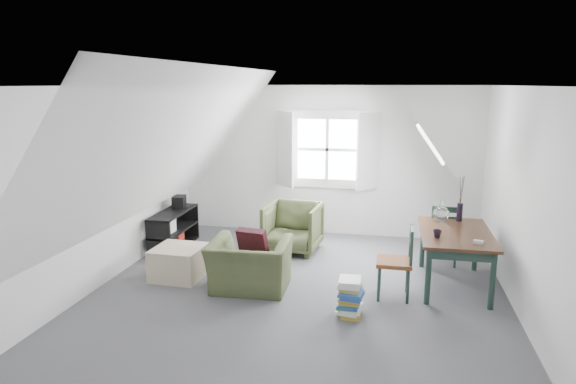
% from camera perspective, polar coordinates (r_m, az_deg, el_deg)
% --- Properties ---
extents(floor, '(5.50, 5.50, 0.00)m').
position_cam_1_polar(floor, '(6.35, 0.96, -11.45)').
color(floor, '#515055').
rests_on(floor, ground).
extents(ceiling, '(5.50, 5.50, 0.00)m').
position_cam_1_polar(ceiling, '(5.83, 1.05, 11.72)').
color(ceiling, white).
rests_on(ceiling, wall_back).
extents(wall_back, '(5.00, 0.00, 5.00)m').
position_cam_1_polar(wall_back, '(8.64, 4.39, 3.45)').
color(wall_back, silver).
rests_on(wall_back, ground).
extents(wall_front, '(5.00, 0.00, 5.00)m').
position_cam_1_polar(wall_front, '(3.42, -7.69, -10.06)').
color(wall_front, silver).
rests_on(wall_front, ground).
extents(wall_left, '(0.00, 5.50, 5.50)m').
position_cam_1_polar(wall_left, '(6.87, -19.94, 0.55)').
color(wall_left, silver).
rests_on(wall_left, ground).
extents(wall_right, '(0.00, 5.50, 5.50)m').
position_cam_1_polar(wall_right, '(6.04, 25.01, -1.36)').
color(wall_right, silver).
rests_on(wall_right, ground).
extents(slope_left, '(3.19, 5.50, 4.48)m').
position_cam_1_polar(slope_left, '(6.35, -12.91, 4.88)').
color(slope_left, white).
rests_on(slope_left, wall_left).
extents(slope_right, '(3.19, 5.50, 4.48)m').
position_cam_1_polar(slope_right, '(5.80, 16.29, 4.05)').
color(slope_right, white).
rests_on(slope_right, wall_right).
extents(dormer_window, '(1.71, 0.35, 1.30)m').
position_cam_1_polar(dormer_window, '(8.54, 4.34, 4.70)').
color(dormer_window, white).
rests_on(dormer_window, wall_back).
extents(skylight, '(0.35, 0.75, 0.47)m').
position_cam_1_polar(skylight, '(7.09, 15.49, 5.22)').
color(skylight, white).
rests_on(skylight, slope_right).
extents(armchair_near, '(1.00, 0.88, 0.63)m').
position_cam_1_polar(armchair_near, '(6.57, -4.22, -10.68)').
color(armchair_near, '#3F4828').
rests_on(armchair_near, floor).
extents(armchair_far, '(0.86, 0.89, 0.75)m').
position_cam_1_polar(armchair_far, '(7.96, 0.53, -6.53)').
color(armchair_far, '#3F4828').
rests_on(armchair_far, floor).
extents(throw_pillow, '(0.41, 0.28, 0.39)m').
position_cam_1_polar(throw_pillow, '(6.51, -3.94, -5.66)').
color(throw_pillow, '#390F18').
rests_on(throw_pillow, armchair_near).
extents(ottoman, '(0.65, 0.65, 0.42)m').
position_cam_1_polar(ottoman, '(6.99, -12.01, -7.66)').
color(ottoman, tan).
rests_on(ottoman, floor).
extents(dining_table, '(0.86, 1.43, 0.71)m').
position_cam_1_polar(dining_table, '(6.77, 18.10, -4.99)').
color(dining_table, '#351D11').
rests_on(dining_table, floor).
extents(demijohn, '(0.21, 0.21, 0.29)m').
position_cam_1_polar(demijohn, '(7.13, 16.63, -2.26)').
color(demijohn, silver).
rests_on(demijohn, dining_table).
extents(vase_twigs, '(0.08, 0.09, 0.61)m').
position_cam_1_polar(vase_twigs, '(7.25, 18.54, -2.03)').
color(vase_twigs, black).
rests_on(vase_twigs, dining_table).
extents(cup, '(0.12, 0.12, 0.09)m').
position_cam_1_polar(cup, '(6.43, 16.22, -4.88)').
color(cup, black).
rests_on(cup, dining_table).
extents(paper_box, '(0.12, 0.10, 0.04)m').
position_cam_1_polar(paper_box, '(6.34, 20.40, -5.23)').
color(paper_box, white).
rests_on(paper_box, dining_table).
extents(dining_chair_far, '(0.41, 0.41, 0.88)m').
position_cam_1_polar(dining_chair_far, '(7.58, 16.86, -4.38)').
color(dining_chair_far, '#602E13').
rests_on(dining_chair_far, floor).
extents(dining_chair_near, '(0.41, 0.41, 0.88)m').
position_cam_1_polar(dining_chair_near, '(6.29, 12.04, -7.50)').
color(dining_chair_near, '#602E13').
rests_on(dining_chair_near, floor).
extents(media_shelf, '(0.38, 1.14, 0.58)m').
position_cam_1_polar(media_shelf, '(8.21, -12.68, -4.33)').
color(media_shelf, black).
rests_on(media_shelf, floor).
extents(electronics_box, '(0.23, 0.29, 0.21)m').
position_cam_1_polar(electronics_box, '(8.36, -12.00, -1.12)').
color(electronics_box, black).
rests_on(electronics_box, media_shelf).
extents(magazine_stack, '(0.31, 0.37, 0.42)m').
position_cam_1_polar(magazine_stack, '(5.82, 6.92, -11.55)').
color(magazine_stack, '#B29933').
rests_on(magazine_stack, floor).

